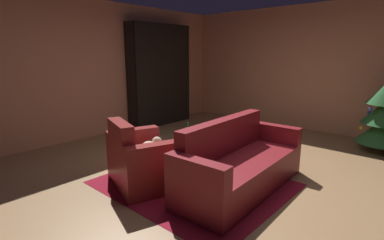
{
  "coord_description": "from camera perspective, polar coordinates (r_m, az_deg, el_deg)",
  "views": [
    {
      "loc": [
        2.22,
        -3.12,
        1.64
      ],
      "look_at": [
        -0.39,
        -0.19,
        0.75
      ],
      "focal_mm": 27.35,
      "sensor_mm": 36.0,
      "label": 1
    }
  ],
  "objects": [
    {
      "name": "ground_plane",
      "position": [
        4.17,
        5.88,
        -10.42
      ],
      "size": [
        7.85,
        7.85,
        0.0
      ],
      "primitive_type": "plane",
      "color": "#987149"
    },
    {
      "name": "wall_left",
      "position": [
        6.2,
        -18.22,
        9.32
      ],
      "size": [
        0.06,
        6.67,
        2.66
      ],
      "primitive_type": "cube",
      "color": "tan",
      "rests_on": "ground"
    },
    {
      "name": "couch_red",
      "position": [
        3.7,
        9.18,
        -8.76
      ],
      "size": [
        0.82,
        2.0,
        0.84
      ],
      "color": "maroon",
      "rests_on": "ground"
    },
    {
      "name": "armchair_red",
      "position": [
        3.79,
        -9.85,
        -8.0
      ],
      "size": [
        1.13,
        0.98,
        0.85
      ],
      "color": "maroon",
      "rests_on": "ground"
    },
    {
      "name": "wall_back",
      "position": [
        6.81,
        22.93,
        9.21
      ],
      "size": [
        6.31,
        0.06,
        2.66
      ],
      "primitive_type": "cube",
      "color": "tan",
      "rests_on": "ground"
    },
    {
      "name": "book_stack_on_table",
      "position": [
        3.86,
        0.85,
        -4.39
      ],
      "size": [
        0.21,
        0.15,
        0.09
      ],
      "color": "gray",
      "rests_on": "coffee_table"
    },
    {
      "name": "coffee_table",
      "position": [
        3.83,
        0.88,
        -5.94
      ],
      "size": [
        0.64,
        0.64,
        0.46
      ],
      "color": "black",
      "rests_on": "ground"
    },
    {
      "name": "bookshelf_unit",
      "position": [
        6.97,
        -5.51,
        8.52
      ],
      "size": [
        0.35,
        1.64,
        2.3
      ],
      "color": "black",
      "rests_on": "ground"
    },
    {
      "name": "area_rug",
      "position": [
        3.86,
        0.37,
        -12.24
      ],
      "size": [
        2.22,
        1.88,
        0.01
      ],
      "primitive_type": "cube",
      "color": "maroon",
      "rests_on": "ground"
    },
    {
      "name": "bottle_on_table",
      "position": [
        3.9,
        -0.89,
        -3.02
      ],
      "size": [
        0.07,
        0.07,
        0.3
      ],
      "color": "#16571F",
      "rests_on": "coffee_table"
    }
  ]
}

